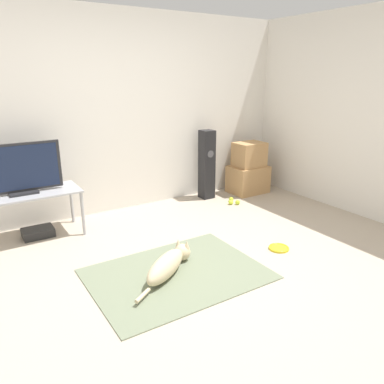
% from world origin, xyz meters
% --- Properties ---
extents(ground_plane, '(12.00, 12.00, 0.00)m').
position_xyz_m(ground_plane, '(0.00, 0.00, 0.00)').
color(ground_plane, '#B2A38E').
extents(wall_back, '(8.00, 0.06, 2.55)m').
position_xyz_m(wall_back, '(0.00, 2.10, 1.27)').
color(wall_back, silver).
rests_on(wall_back, ground_plane).
extents(area_rug, '(1.57, 1.16, 0.01)m').
position_xyz_m(area_rug, '(-0.21, 0.13, 0.01)').
color(area_rug, slate).
rests_on(area_rug, ground_plane).
extents(dog, '(0.80, 0.57, 0.21)m').
position_xyz_m(dog, '(-0.28, 0.16, 0.11)').
color(dog, beige).
rests_on(dog, area_rug).
extents(frisbee, '(0.21, 0.21, 0.03)m').
position_xyz_m(frisbee, '(0.96, 0.00, 0.01)').
color(frisbee, yellow).
rests_on(frisbee, ground_plane).
extents(cardboard_box_lower, '(0.56, 0.43, 0.42)m').
position_xyz_m(cardboard_box_lower, '(1.99, 1.71, 0.21)').
color(cardboard_box_lower, tan).
rests_on(cardboard_box_lower, ground_plane).
extents(cardboard_box_upper, '(0.45, 0.34, 0.37)m').
position_xyz_m(cardboard_box_upper, '(1.99, 1.70, 0.60)').
color(cardboard_box_upper, tan).
rests_on(cardboard_box_upper, cardboard_box_lower).
extents(floor_speaker, '(0.18, 0.19, 1.00)m').
position_xyz_m(floor_speaker, '(1.30, 1.83, 0.50)').
color(floor_speaker, black).
rests_on(floor_speaker, ground_plane).
extents(tv_stand, '(1.16, 0.52, 0.53)m').
position_xyz_m(tv_stand, '(-1.21, 1.70, 0.47)').
color(tv_stand, '#A8A8AD').
rests_on(tv_stand, ground_plane).
extents(tv, '(0.84, 0.20, 0.55)m').
position_xyz_m(tv, '(-1.21, 1.71, 0.80)').
color(tv, '#232326').
rests_on(tv, tv_stand).
extents(tennis_ball_by_boxes, '(0.07, 0.07, 0.07)m').
position_xyz_m(tennis_ball_by_boxes, '(1.49, 1.49, 0.03)').
color(tennis_ball_by_boxes, '#C6E033').
rests_on(tennis_ball_by_boxes, ground_plane).
extents(tennis_ball_near_speaker, '(0.07, 0.07, 0.07)m').
position_xyz_m(tennis_ball_near_speaker, '(1.41, 1.39, 0.03)').
color(tennis_ball_near_speaker, '#C6E033').
rests_on(tennis_ball_near_speaker, ground_plane).
extents(tennis_ball_loose_on_carpet, '(0.07, 0.07, 0.07)m').
position_xyz_m(tennis_ball_loose_on_carpet, '(1.49, 1.34, 0.03)').
color(tennis_ball_loose_on_carpet, '#C6E033').
rests_on(tennis_ball_loose_on_carpet, ground_plane).
extents(game_console, '(0.33, 0.24, 0.10)m').
position_xyz_m(game_console, '(-1.11, 1.71, 0.05)').
color(game_console, black).
rests_on(game_console, ground_plane).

